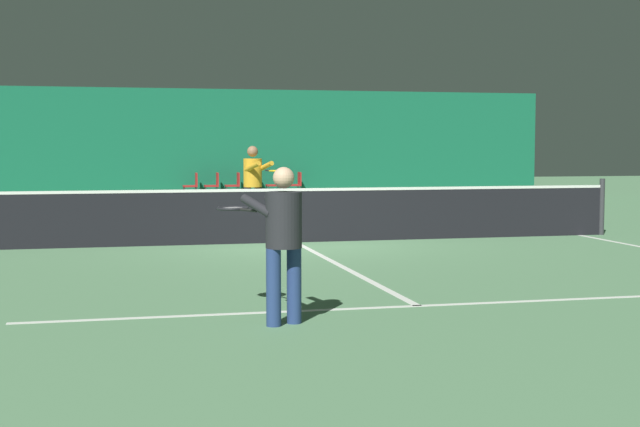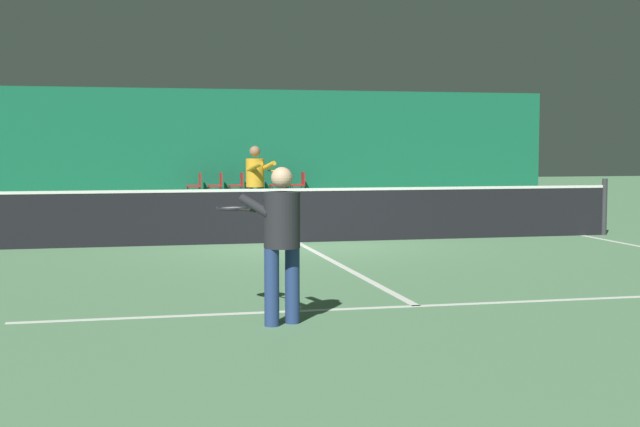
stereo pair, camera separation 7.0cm
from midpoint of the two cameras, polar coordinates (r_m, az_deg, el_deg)
ground_plane at (r=15.62m, az=-1.34°, el=-1.86°), size 60.00×60.00×0.00m
backdrop_curtain at (r=29.25m, az=-6.79°, el=4.47°), size 23.00×0.12×3.54m
court_line_baseline_far at (r=27.34m, az=-6.32°, el=0.78°), size 11.00×0.10×0.00m
court_line_service_far at (r=21.90m, az=-4.68°, el=-0.09°), size 8.25×0.10×0.00m
court_line_service_near at (r=9.49m, az=6.42°, el=-5.90°), size 8.25×0.10×0.00m
court_line_sideline_right at (r=17.56m, az=16.54°, el=-1.35°), size 0.10×23.80×0.00m
court_line_centre at (r=15.62m, az=-1.34°, el=-1.85°), size 0.10×12.80×0.00m
tennis_net at (r=15.57m, az=-1.34°, el=0.01°), size 12.00×0.10×1.07m
player_near at (r=8.40m, az=-2.39°, el=-1.23°), size 0.81×1.30×1.49m
player_far at (r=18.72m, az=-4.01°, el=2.18°), size 0.81×1.40×1.69m
courtside_chair_0 at (r=28.66m, az=-7.87°, el=1.89°), size 0.44×0.44×0.84m
courtside_chair_1 at (r=28.73m, az=-6.53°, el=1.91°), size 0.44×0.44×0.84m
courtside_chair_2 at (r=28.81m, az=-5.20°, el=1.93°), size 0.44×0.44×0.84m
courtside_chair_3 at (r=28.91m, az=-3.87°, el=1.94°), size 0.44×0.44×0.84m
courtside_chair_4 at (r=29.02m, az=-2.56°, el=1.96°), size 0.44×0.44×0.84m
courtside_chair_5 at (r=29.15m, az=-1.26°, el=1.97°), size 0.44×0.44×0.84m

